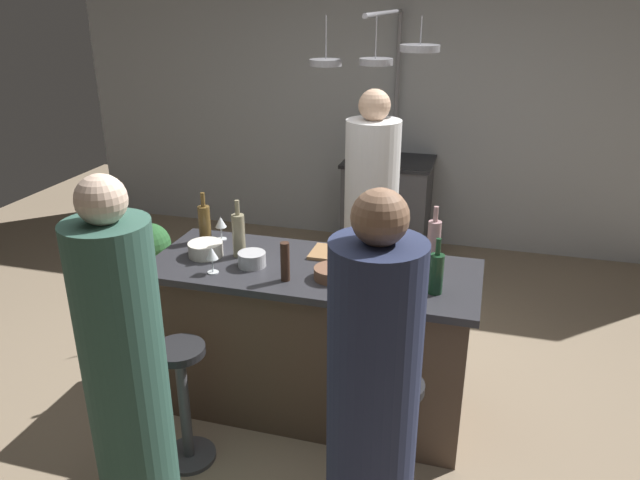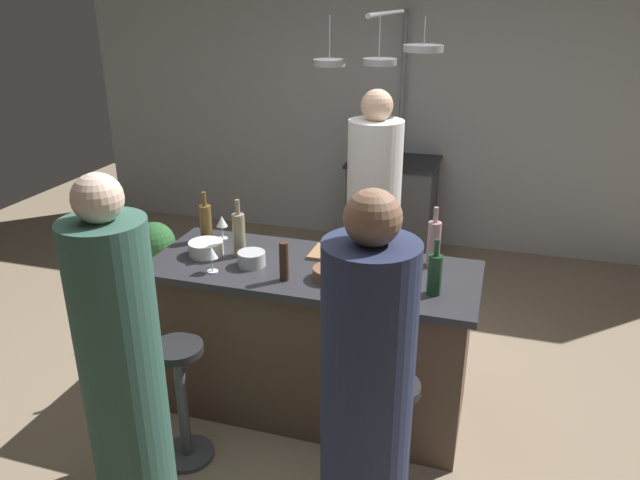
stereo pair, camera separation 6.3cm
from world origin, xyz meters
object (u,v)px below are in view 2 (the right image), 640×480
object	(u,v)px
potted_plant	(154,248)
wine_bottle_amber	(206,222)
chef	(373,226)
bar_stool_right	(389,439)
wine_bottle_rose	(434,243)
wine_glass_near_left_guest	(211,254)
wine_bottle_white	(239,234)
mixing_bowl_steel	(252,259)
mixing_bowl_ceramic	(206,248)
wine_glass_near_right_guest	(222,222)
cutting_board	(339,254)
pepper_mill	(284,261)
stove_range	(392,207)
wine_bottle_green	(435,274)
wine_glass_by_chef	(352,271)
guest_left	(123,373)
guest_right	(366,412)
mixing_bowl_wooden	(331,273)
bar_stool_left	(182,397)

from	to	relation	value
potted_plant	wine_bottle_amber	distance (m)	1.67
chef	bar_stool_right	size ratio (longest dim) A/B	2.54
wine_bottle_rose	wine_glass_near_left_guest	world-z (taller)	wine_bottle_rose
wine_bottle_white	mixing_bowl_steel	distance (m)	0.19
wine_bottle_rose	mixing_bowl_ceramic	bearing A→B (deg)	-169.19
potted_plant	wine_glass_near_right_guest	bearing A→B (deg)	-40.96
cutting_board	mixing_bowl_steel	xyz separation A→B (m)	(-0.42, -0.27, 0.03)
cutting_board	chef	bearing A→B (deg)	88.07
pepper_mill	potted_plant	bearing A→B (deg)	140.05
stove_range	mixing_bowl_steel	xyz separation A→B (m)	(-0.32, -2.53, 0.49)
wine_bottle_green	mixing_bowl_ceramic	world-z (taller)	wine_bottle_green
wine_glass_by_chef	wine_bottle_amber	bearing A→B (deg)	158.48
guest_left	wine_glass_near_left_guest	size ratio (longest dim) A/B	11.34
chef	wine_glass_near_right_guest	xyz separation A→B (m)	(-0.77, -0.74, 0.20)
pepper_mill	wine_glass_near_right_guest	world-z (taller)	pepper_mill
wine_glass_near_right_guest	mixing_bowl_ceramic	bearing A→B (deg)	-86.05
wine_bottle_white	bar_stool_right	bearing A→B (deg)	-32.92
guest_right	mixing_bowl_wooden	size ratio (longest dim) A/B	8.71
chef	mixing_bowl_steel	size ratio (longest dim) A/B	11.40
bar_stool_right	wine_bottle_white	xyz separation A→B (m)	(-1.01, 0.65, 0.65)
wine_glass_by_chef	mixing_bowl_steel	bearing A→B (deg)	167.45
stove_range	mixing_bowl_wooden	distance (m)	2.61
wine_bottle_white	pepper_mill	bearing A→B (deg)	-33.00
wine_bottle_green	mixing_bowl_steel	xyz separation A→B (m)	(-0.99, 0.05, -0.07)
guest_right	pepper_mill	size ratio (longest dim) A/B	7.99
wine_glass_by_chef	wine_glass_near_right_guest	distance (m)	1.02
wine_bottle_white	wine_glass_near_right_guest	xyz separation A→B (m)	(-0.20, 0.20, -0.03)
cutting_board	wine_bottle_white	size ratio (longest dim) A/B	0.97
wine_bottle_white	wine_bottle_green	size ratio (longest dim) A/B	1.14
guest_left	mixing_bowl_wooden	world-z (taller)	guest_left
pepper_mill	bar_stool_left	bearing A→B (deg)	-134.24
chef	wine_bottle_rose	bearing A→B (deg)	-56.71
bar_stool_left	wine_glass_by_chef	world-z (taller)	wine_glass_by_chef
wine_bottle_white	wine_bottle_rose	distance (m)	1.08
wine_bottle_white	wine_bottle_rose	world-z (taller)	wine_bottle_rose
wine_bottle_green	mixing_bowl_wooden	distance (m)	0.54
bar_stool_right	guest_left	distance (m)	1.23
chef	pepper_mill	xyz separation A→B (m)	(-0.21, -1.17, 0.20)
bar_stool_left	wine_glass_near_right_guest	xyz separation A→B (m)	(-0.14, 0.85, 0.63)
chef	wine_glass_near_left_guest	distance (m)	1.36
pepper_mill	mixing_bowl_wooden	world-z (taller)	pepper_mill
guest_right	mixing_bowl_steel	bearing A→B (deg)	133.59
stove_range	wine_bottle_amber	distance (m)	2.45
chef	wine_glass_near_right_guest	world-z (taller)	chef
guest_right	wine_bottle_green	xyz separation A→B (m)	(0.14, 0.84, 0.23)
chef	cutting_board	size ratio (longest dim) A/B	5.40
pepper_mill	wine_bottle_rose	bearing A→B (deg)	30.43
bar_stool_right	bar_stool_left	distance (m)	1.07
wine_bottle_amber	mixing_bowl_ceramic	xyz separation A→B (m)	(0.10, -0.20, -0.08)
mixing_bowl_ceramic	wine_bottle_amber	bearing A→B (deg)	115.99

